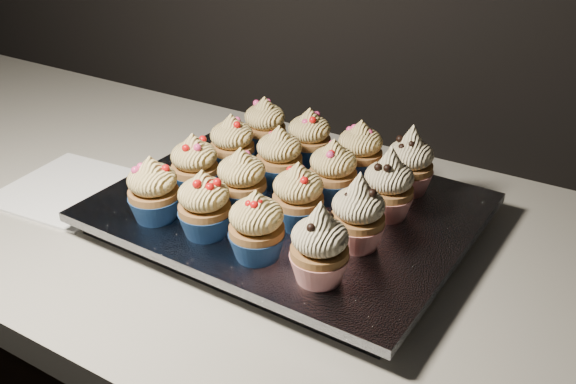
% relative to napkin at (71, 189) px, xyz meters
% --- Properties ---
extents(worktop, '(2.44, 0.64, 0.04)m').
position_rel_napkin_xyz_m(worktop, '(0.45, 0.08, -0.02)').
color(worktop, beige).
rests_on(worktop, cabinet).
extents(napkin, '(0.19, 0.19, 0.00)m').
position_rel_napkin_xyz_m(napkin, '(0.00, 0.00, 0.00)').
color(napkin, white).
rests_on(napkin, worktop).
extents(baking_tray, '(0.43, 0.33, 0.02)m').
position_rel_napkin_xyz_m(baking_tray, '(0.32, 0.08, 0.01)').
color(baking_tray, black).
rests_on(baking_tray, worktop).
extents(foil_lining, '(0.46, 0.37, 0.01)m').
position_rel_napkin_xyz_m(foil_lining, '(0.32, 0.08, 0.03)').
color(foil_lining, silver).
rests_on(foil_lining, baking_tray).
extents(cupcake_0, '(0.06, 0.06, 0.08)m').
position_rel_napkin_xyz_m(cupcake_0, '(0.20, -0.03, 0.07)').
color(cupcake_0, navy).
rests_on(cupcake_0, foil_lining).
extents(cupcake_1, '(0.06, 0.06, 0.08)m').
position_rel_napkin_xyz_m(cupcake_1, '(0.27, -0.03, 0.07)').
color(cupcake_1, navy).
rests_on(cupcake_1, foil_lining).
extents(cupcake_2, '(0.06, 0.06, 0.08)m').
position_rel_napkin_xyz_m(cupcake_2, '(0.35, -0.04, 0.07)').
color(cupcake_2, navy).
rests_on(cupcake_2, foil_lining).
extents(cupcake_3, '(0.06, 0.06, 0.10)m').
position_rel_napkin_xyz_m(cupcake_3, '(0.43, -0.04, 0.07)').
color(cupcake_3, red).
rests_on(cupcake_3, foil_lining).
extents(cupcake_4, '(0.06, 0.06, 0.08)m').
position_rel_napkin_xyz_m(cupcake_4, '(0.20, 0.04, 0.07)').
color(cupcake_4, navy).
rests_on(cupcake_4, foil_lining).
extents(cupcake_5, '(0.06, 0.06, 0.08)m').
position_rel_napkin_xyz_m(cupcake_5, '(0.27, 0.04, 0.07)').
color(cupcake_5, navy).
rests_on(cupcake_5, foil_lining).
extents(cupcake_6, '(0.06, 0.06, 0.08)m').
position_rel_napkin_xyz_m(cupcake_6, '(0.36, 0.04, 0.07)').
color(cupcake_6, navy).
rests_on(cupcake_6, foil_lining).
extents(cupcake_7, '(0.06, 0.06, 0.10)m').
position_rel_napkin_xyz_m(cupcake_7, '(0.44, 0.04, 0.07)').
color(cupcake_7, red).
rests_on(cupcake_7, foil_lining).
extents(cupcake_8, '(0.06, 0.06, 0.08)m').
position_rel_napkin_xyz_m(cupcake_8, '(0.20, 0.12, 0.07)').
color(cupcake_8, navy).
rests_on(cupcake_8, foil_lining).
extents(cupcake_9, '(0.06, 0.06, 0.08)m').
position_rel_napkin_xyz_m(cupcake_9, '(0.28, 0.12, 0.07)').
color(cupcake_9, navy).
rests_on(cupcake_9, foil_lining).
extents(cupcake_10, '(0.06, 0.06, 0.08)m').
position_rel_napkin_xyz_m(cupcake_10, '(0.36, 0.12, 0.07)').
color(cupcake_10, navy).
rests_on(cupcake_10, foil_lining).
extents(cupcake_11, '(0.06, 0.06, 0.10)m').
position_rel_napkin_xyz_m(cupcake_11, '(0.44, 0.12, 0.07)').
color(cupcake_11, red).
rests_on(cupcake_11, foil_lining).
extents(cupcake_12, '(0.06, 0.06, 0.08)m').
position_rel_napkin_xyz_m(cupcake_12, '(0.20, 0.20, 0.07)').
color(cupcake_12, navy).
rests_on(cupcake_12, foil_lining).
extents(cupcake_13, '(0.06, 0.06, 0.08)m').
position_rel_napkin_xyz_m(cupcake_13, '(0.28, 0.20, 0.07)').
color(cupcake_13, navy).
rests_on(cupcake_13, foil_lining).
extents(cupcake_14, '(0.06, 0.06, 0.08)m').
position_rel_napkin_xyz_m(cupcake_14, '(0.36, 0.20, 0.07)').
color(cupcake_14, navy).
rests_on(cupcake_14, foil_lining).
extents(cupcake_15, '(0.06, 0.06, 0.10)m').
position_rel_napkin_xyz_m(cupcake_15, '(0.43, 0.19, 0.07)').
color(cupcake_15, red).
rests_on(cupcake_15, foil_lining).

